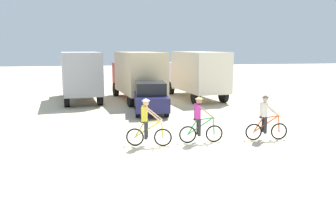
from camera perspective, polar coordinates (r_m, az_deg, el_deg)
name	(u,v)px	position (r m, az deg, el deg)	size (l,w,h in m)	color
ground_plane	(181,161)	(11.33, 2.21, -9.30)	(120.00, 120.00, 0.00)	beige
box_truck_grey_hauler	(80,74)	(24.26, -14.41, 5.06)	(3.18, 6.99, 3.35)	#9E9EA3
box_truck_tan_camper	(137,74)	(23.68, -5.12, 5.22)	(3.36, 7.03, 3.35)	#CCB78E
box_truck_cream_rv	(196,73)	(24.69, 4.76, 5.40)	(3.27, 7.01, 3.35)	beige
sedan_parked	(150,97)	(19.33, -2.96, 1.30)	(1.99, 4.29, 1.76)	#1E1E4C
cyclist_orange_shirt	(147,124)	(12.76, -3.49, -3.19)	(1.70, 0.59, 1.82)	black
cyclist_cowboy_hat	(200,121)	(13.24, 5.31, -2.74)	(1.73, 0.52, 1.82)	black
cyclist_near_camera	(266,119)	(14.12, 15.95, -2.30)	(1.73, 0.52, 1.82)	black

